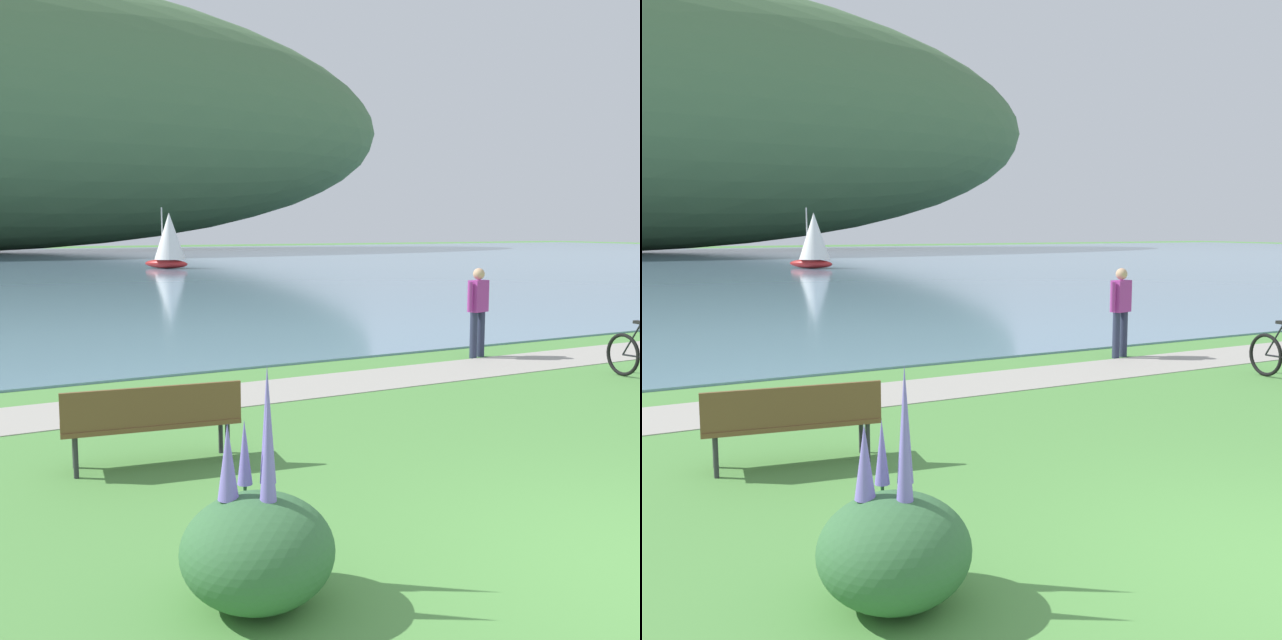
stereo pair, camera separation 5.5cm
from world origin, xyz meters
TOP-DOWN VIEW (x-y plane):
  - bay_water at (0.00, 48.60)m, footprint 180.00×80.00m
  - shoreline_path at (0.00, 6.80)m, footprint 60.00×1.50m
  - park_bench_near_camera at (-2.75, 4.10)m, footprint 1.85×0.72m
  - person_at_shoreline at (4.49, 7.66)m, footprint 0.59×0.31m
  - echium_bush_beside_closest at (-2.91, 0.99)m, footprint 1.02×1.02m
  - sailboat_toward_hillside at (8.14, 40.21)m, footprint 2.71×3.02m

SIDE VIEW (x-z plane):
  - shoreline_path at x=0.00m, z-range 0.00..0.01m
  - bay_water at x=0.00m, z-range 0.00..0.04m
  - echium_bush_beside_closest at x=-2.91m, z-range -0.37..1.18m
  - park_bench_near_camera at x=-2.75m, z-range 0.08..0.96m
  - person_at_shoreline at x=4.49m, z-range 0.12..1.83m
  - sailboat_toward_hillside at x=8.14m, z-range -0.07..3.56m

